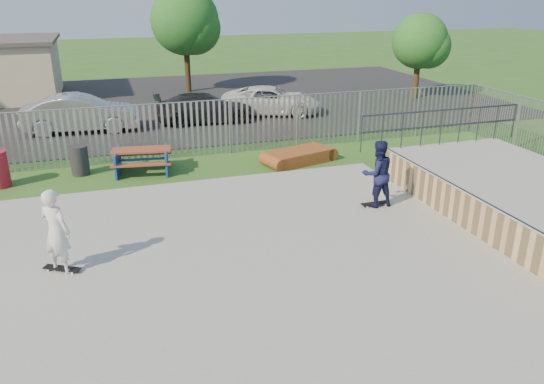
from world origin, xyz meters
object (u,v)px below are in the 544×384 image
object	(u,v)px
funbox	(299,156)
picnic_table	(142,160)
trash_bin_grey	(79,160)
skater_white	(56,231)
car_dark	(205,108)
car_silver	(81,113)
skater_navy	(377,174)
car_white	(271,100)
tree_mid	(185,21)
tree_right	(420,41)

from	to	relation	value
funbox	picnic_table	bearing A→B (deg)	157.49
trash_bin_grey	skater_white	bearing A→B (deg)	-92.02
funbox	car_dark	size ratio (longest dim) A/B	0.55
trash_bin_grey	car_silver	xyz separation A→B (m)	(-0.02, 5.78, 0.31)
trash_bin_grey	skater_navy	xyz separation A→B (m)	(7.75, -5.61, 0.59)
car_white	tree_mid	xyz separation A→B (m)	(-2.83, 7.16, 3.30)
trash_bin_grey	car_dark	xyz separation A→B (m)	(5.25, 5.87, 0.19)
picnic_table	car_white	world-z (taller)	car_white
tree_mid	car_silver	bearing A→B (deg)	-126.11
car_white	funbox	bearing A→B (deg)	-171.01
car_dark	skater_navy	size ratio (longest dim) A/B	2.43
picnic_table	car_silver	bearing A→B (deg)	115.87
trash_bin_grey	car_dark	world-z (taller)	car_dark
tree_right	trash_bin_grey	bearing A→B (deg)	-155.30
car_white	skater_navy	bearing A→B (deg)	-164.87
tree_mid	skater_white	distance (m)	21.62
funbox	tree_right	bearing A→B (deg)	25.23
trash_bin_grey	car_white	bearing A→B (deg)	37.32
car_silver	tree_right	distance (m)	17.69
picnic_table	tree_right	distance (m)	17.74
skater_navy	picnic_table	bearing A→B (deg)	-43.08
tree_mid	tree_right	size ratio (longest dim) A/B	1.30
skater_navy	tree_right	bearing A→B (deg)	-126.25
picnic_table	trash_bin_grey	bearing A→B (deg)	177.24
trash_bin_grey	skater_white	xyz separation A→B (m)	(-0.24, -6.85, 0.59)
funbox	car_dark	xyz separation A→B (m)	(-2.00, 6.82, 0.45)
funbox	trash_bin_grey	xyz separation A→B (m)	(-7.25, 0.96, 0.26)
trash_bin_grey	tree_right	distance (m)	19.30
car_dark	skater_navy	bearing A→B (deg)	-164.80
funbox	skater_navy	bearing A→B (deg)	-100.19
car_silver	tree_right	size ratio (longest dim) A/B	1.04
car_silver	car_white	world-z (taller)	car_silver
tree_right	skater_white	size ratio (longest dim) A/B	2.47
picnic_table	car_dark	distance (m)	7.06
skater_white	funbox	bearing A→B (deg)	-102.37
car_dark	car_white	bearing A→B (deg)	-75.53
trash_bin_grey	skater_white	distance (m)	6.88
tree_mid	tree_right	bearing A→B (deg)	-26.20
funbox	tree_mid	distance (m)	15.21
tree_mid	tree_right	distance (m)	12.98
funbox	tree_mid	xyz separation A→B (m)	(-1.49, 14.67, 3.76)
tree_mid	trash_bin_grey	bearing A→B (deg)	-112.80
picnic_table	car_white	distance (m)	9.59
picnic_table	skater_navy	world-z (taller)	skater_navy
tree_right	car_dark	bearing A→B (deg)	-170.05
picnic_table	funbox	xyz separation A→B (m)	(5.29, -0.58, -0.19)
trash_bin_grey	car_silver	bearing A→B (deg)	90.21
tree_right	skater_navy	size ratio (longest dim) A/B	2.47
tree_mid	skater_navy	size ratio (longest dim) A/B	3.22
trash_bin_grey	car_white	size ratio (longest dim) A/B	0.20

